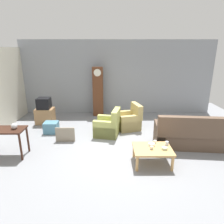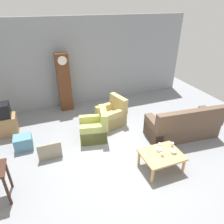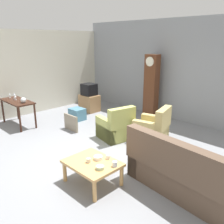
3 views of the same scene
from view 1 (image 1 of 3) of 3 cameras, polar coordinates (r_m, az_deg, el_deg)
The scene contains 18 objects.
ground_plane at distance 6.00m, azimuth 2.70°, elevation -10.36°, with size 10.40×10.40×0.00m, color gray.
garage_door_wall at distance 8.98m, azimuth 1.61°, elevation 9.81°, with size 8.40×0.16×3.20m, color gray.
couch_floral at distance 6.40m, azimuth 21.74°, elevation -6.30°, with size 2.17×1.07×1.04m.
armchair_olive_near at distance 6.75m, azimuth -1.13°, elevation -4.19°, with size 0.93×0.91×0.92m.
armchair_olive_far at distance 7.33m, azimuth 4.98°, elevation -2.48°, with size 0.96×0.94×0.92m.
coffee_table_wood at distance 5.21m, azimuth 11.51°, elevation -10.70°, with size 0.96×0.76×0.44m.
console_table_dark at distance 6.11m, azimuth -29.35°, elevation -5.29°, with size 1.30×0.56×0.78m.
grandfather_clock at distance 8.62m, azimuth -4.03°, elevation 5.80°, with size 0.44×0.30×2.11m.
tv_stand_cabinet at distance 8.26m, azimuth -18.56°, elevation -1.06°, with size 0.68×0.52×0.60m, color #997047.
tv_crt at distance 8.12m, azimuth -18.91°, elevation 2.37°, with size 0.48×0.44×0.42m, color black.
framed_picture_leaning at distance 6.49m, azimuth -13.25°, elevation -6.32°, with size 0.60×0.05×0.47m, color gray.
storage_box_blue at distance 7.30m, azimuth -16.97°, elevation -4.23°, with size 0.47×0.41×0.39m, color teal.
glass_dome_cloche at distance 5.89m, azimuth -26.18°, elevation -3.60°, with size 0.16×0.16×0.16m, color silver.
cup_white_porcelain at distance 5.43m, azimuth 12.21°, elevation -8.31°, with size 0.08×0.08×0.07m, color white.
cup_blue_rimmed at distance 5.40m, azimuth 15.41°, elevation -8.62°, with size 0.09×0.09×0.10m, color silver.
cup_cream_tall at distance 5.10m, azimuth 11.28°, elevation -10.02°, with size 0.08×0.08×0.08m, color beige.
bowl_white_stacked at distance 5.28m, azimuth 11.26°, elevation -9.09°, with size 0.16×0.16×0.06m, color white.
bowl_shallow_green at distance 5.17m, azimuth 14.79°, elevation -10.01°, with size 0.15×0.15×0.06m, color #B2C69E.
Camera 1 is at (-0.32, -5.29, 2.80)m, focal length 31.97 mm.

